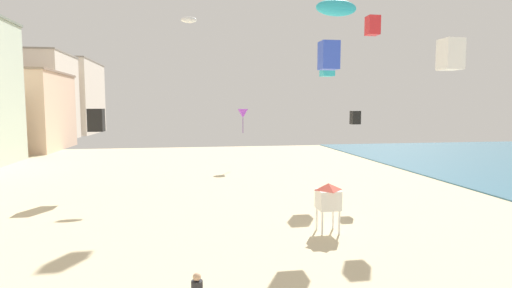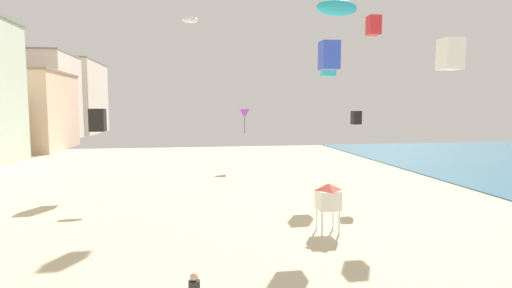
% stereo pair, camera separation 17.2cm
% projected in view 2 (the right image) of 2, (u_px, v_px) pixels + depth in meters
% --- Properties ---
extents(boardwalk_hotel_far, '(17.99, 15.16, 11.62)m').
position_uv_depth(boardwalk_hotel_far, '(2.00, 111.00, 58.88)').
color(boardwalk_hotel_far, beige).
rests_on(boardwalk_hotel_far, ground).
extents(boardwalk_hotel_distant, '(10.32, 15.21, 16.56)m').
position_uv_depth(boardwalk_hotel_distant, '(44.00, 97.00, 75.87)').
color(boardwalk_hotel_distant, silver).
rests_on(boardwalk_hotel_distant, ground).
extents(boardwalk_hotel_furthest, '(11.31, 21.41, 17.29)m').
position_uv_depth(boardwalk_hotel_furthest, '(75.00, 97.00, 96.15)').
color(boardwalk_hotel_furthest, silver).
rests_on(boardwalk_hotel_furthest, ground).
extents(lifeguard_stand, '(1.10, 1.10, 2.55)m').
position_uv_depth(lifeguard_stand, '(328.00, 197.00, 20.48)').
color(lifeguard_stand, white).
rests_on(lifeguard_stand, ground).
extents(kite_white_box, '(0.81, 0.81, 1.27)m').
position_uv_depth(kite_white_box, '(450.00, 54.00, 16.43)').
color(kite_white_box, white).
extents(kite_black_box, '(1.08, 1.08, 1.69)m').
position_uv_depth(kite_black_box, '(98.00, 120.00, 29.78)').
color(kite_black_box, black).
extents(kite_cyan_box_2, '(0.97, 0.97, 1.53)m').
position_uv_depth(kite_cyan_box_2, '(328.00, 67.00, 31.54)').
color(kite_cyan_box_2, '#2DB7CC').
extents(kite_cyan_parafoil, '(2.62, 0.73, 1.02)m').
position_uv_depth(kite_cyan_parafoil, '(337.00, 8.00, 24.59)').
color(kite_cyan_parafoil, '#2DB7CC').
extents(kite_white_parafoil, '(1.43, 0.40, 0.55)m').
position_uv_depth(kite_white_parafoil, '(190.00, 20.00, 35.86)').
color(kite_white_parafoil, white).
extents(kite_purple_delta, '(1.14, 1.14, 2.60)m').
position_uv_depth(kite_purple_delta, '(244.00, 113.00, 42.82)').
color(kite_purple_delta, purple).
extents(kite_red_box, '(0.80, 0.80, 1.26)m').
position_uv_depth(kite_red_box, '(374.00, 25.00, 26.77)').
color(kite_red_box, red).
extents(kite_blue_box, '(1.03, 1.03, 1.62)m').
position_uv_depth(kite_blue_box, '(329.00, 55.00, 23.11)').
color(kite_blue_box, blue).
extents(kite_black_box_2, '(0.60, 0.60, 0.94)m').
position_uv_depth(kite_black_box_2, '(356.00, 118.00, 28.00)').
color(kite_black_box_2, black).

